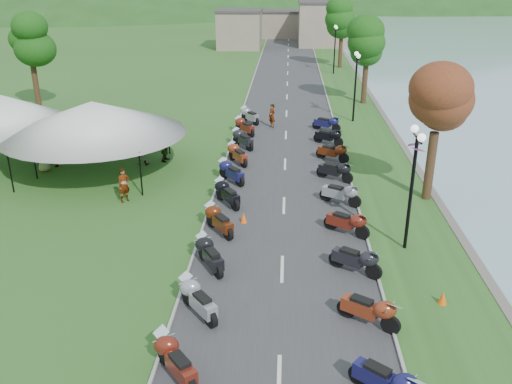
{
  "coord_description": "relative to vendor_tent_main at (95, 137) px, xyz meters",
  "views": [
    {
      "loc": [
        0.06,
        -2.0,
        10.63
      ],
      "look_at": [
        -1.27,
        20.52,
        1.3
      ],
      "focal_mm": 38.0,
      "sensor_mm": 36.0,
      "label": 1
    }
  ],
  "objects": [
    {
      "name": "road",
      "position": [
        10.52,
        13.76,
        -1.99
      ],
      "size": [
        7.0,
        120.0,
        0.02
      ],
      "primitive_type": "cube",
      "color": "#3B3B3D",
      "rests_on": "ground"
    },
    {
      "name": "hills_backdrop",
      "position": [
        10.52,
        173.76,
        -2.0
      ],
      "size": [
        360.0,
        120.0,
        76.0
      ],
      "primitive_type": null,
      "color": "#285621",
      "rests_on": "ground"
    },
    {
      "name": "far_building",
      "position": [
        8.52,
        58.76,
        0.5
      ],
      "size": [
        18.0,
        16.0,
        5.0
      ],
      "primitive_type": "cube",
      "color": "gray",
      "rests_on": "ground"
    },
    {
      "name": "moto_row_left",
      "position": [
        7.75,
        -10.37,
        -1.45
      ],
      "size": [
        2.6,
        44.58,
        1.1
      ],
      "primitive_type": null,
      "color": "#331411",
      "rests_on": "ground"
    },
    {
      "name": "moto_row_right",
      "position": [
        13.25,
        -7.12,
        -1.45
      ],
      "size": [
        2.6,
        34.6,
        1.1
      ],
      "primitive_type": null,
      "color": "#331411",
      "rests_on": "ground"
    },
    {
      "name": "vendor_tent_main",
      "position": [
        0.0,
        0.0,
        0.0
      ],
      "size": [
        6.7,
        6.7,
        4.0
      ],
      "primitive_type": null,
      "color": "silver",
      "rests_on": "ground"
    },
    {
      "name": "vendor_tent_side",
      "position": [
        -5.68,
        1.29,
        0.0
      ],
      "size": [
        5.42,
        5.42,
        4.0
      ],
      "primitive_type": null,
      "color": "silver",
      "rests_on": "ground"
    },
    {
      "name": "tree_lakeside",
      "position": [
        17.6,
        -2.93,
        1.9
      ],
      "size": [
        2.81,
        2.81,
        7.79
      ],
      "primitive_type": null,
      "color": "#1E5B15",
      "rests_on": "ground"
    },
    {
      "name": "pedestrian_a",
      "position": [
        2.7,
        -4.17,
        -2.0
      ],
      "size": [
        0.76,
        0.78,
        1.74
      ],
      "primitive_type": "imported",
      "rotation": [
        0.0,
        0.0,
        0.86
      ],
      "color": "slate",
      "rests_on": "ground"
    },
    {
      "name": "pedestrian_b",
      "position": [
        2.14,
        1.31,
        -2.0
      ],
      "size": [
        0.93,
        0.6,
        1.8
      ],
      "primitive_type": "imported",
      "rotation": [
        0.0,
        0.0,
        3.0
      ],
      "color": "slate",
      "rests_on": "ground"
    },
    {
      "name": "pedestrian_c",
      "position": [
        -2.73,
        0.6,
        -2.0
      ],
      "size": [
        0.77,
        1.09,
        1.55
      ],
      "primitive_type": "imported",
      "rotation": [
        0.0,
        0.0,
        5.11
      ],
      "color": "slate",
      "rests_on": "ground"
    }
  ]
}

